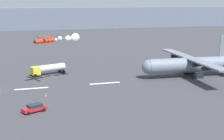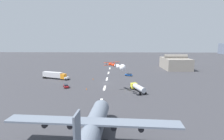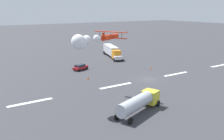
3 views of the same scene
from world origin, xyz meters
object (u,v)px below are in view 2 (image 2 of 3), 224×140
Objects in this scene: stunt_biplane_red at (120,67)px; semi_truck_orange at (55,75)px; traffic_cone_near at (93,79)px; fuel_tanker_truck at (138,87)px; cargo_transport_plane at (93,127)px; followme_car_yellow at (66,86)px; traffic_cone_far at (87,89)px; airport_staff_sedan at (129,75)px.

semi_truck_orange is (-27.91, -35.07, -8.95)m from stunt_biplane_red.
traffic_cone_near is at bearing -152.48° from stunt_biplane_red.
cargo_transport_plane is at bearing -19.91° from fuel_tanker_truck.
followme_car_yellow reaches higher than traffic_cone_far.
cargo_transport_plane reaches higher than traffic_cone_far.
stunt_biplane_red reaches higher than traffic_cone_far.
stunt_biplane_red is 17.02× the size of traffic_cone_near.
followme_car_yellow and airport_staff_sedan have the same top height.
stunt_biplane_red is 0.82× the size of semi_truck_orange.
stunt_biplane_red is 2.78× the size of airport_staff_sedan.
fuel_tanker_truck is (-5.03, 7.54, -9.33)m from stunt_biplane_red.
followme_car_yellow is (17.48, 11.12, -1.33)m from semi_truck_orange.
cargo_transport_plane is 2.22× the size of semi_truck_orange.
fuel_tanker_truck is 2.12× the size of followme_car_yellow.
traffic_cone_far is at bearing 45.69° from semi_truck_orange.
traffic_cone_near is 1.00× the size of traffic_cone_far.
cargo_transport_plane is 66.56m from semi_truck_orange.
cargo_transport_plane is 46.09m from followme_car_yellow.
stunt_biplane_red is at bearing 62.14° from traffic_cone_far.
semi_truck_orange is at bearing -147.53° from followme_car_yellow.
airport_staff_sedan is at bearing 170.36° from cargo_transport_plane.
airport_staff_sedan is at bearing 146.05° from traffic_cone_far.
stunt_biplane_red is 2.64× the size of followme_car_yellow.
semi_truck_orange is 3.23× the size of followme_car_yellow.
stunt_biplane_red is 39.09m from airport_staff_sedan.
fuel_tanker_truck is (-36.90, 13.37, -1.71)m from cargo_transport_plane.
fuel_tanker_truck is 2.24× the size of airport_staff_sedan.
traffic_cone_far is (20.43, 20.93, -1.76)m from semi_truck_orange.
traffic_cone_far is (-7.47, -14.14, -10.71)m from stunt_biplane_red.
semi_truck_orange reaches higher than followme_car_yellow.
traffic_cone_far is (29.78, -20.05, -0.44)m from airport_staff_sedan.
semi_truck_orange is 20.85× the size of traffic_cone_near.
semi_truck_orange is (-59.78, -29.24, -1.33)m from cargo_transport_plane.
followme_car_yellow is 6.46× the size of traffic_cone_near.
cargo_transport_plane is 70.16m from airport_staff_sedan.
stunt_biplane_red is 13.01m from fuel_tanker_truck.
cargo_transport_plane is 7.55× the size of airport_staff_sedan.
cargo_transport_plane is at bearing 11.92° from traffic_cone_far.
traffic_cone_near is (-16.26, 10.04, -0.44)m from followme_car_yellow.
semi_truck_orange reaches higher than fuel_tanker_truck.
cargo_transport_plane is 7.16× the size of followme_car_yellow.
cargo_transport_plane is at bearing 26.06° from semi_truck_orange.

